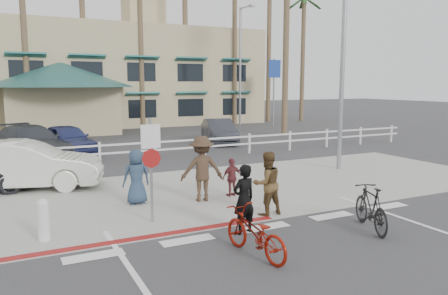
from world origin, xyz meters
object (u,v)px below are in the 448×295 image
sign_post (151,165)px  bike_red (255,233)px  car_white_sedan (25,165)px  bike_black (371,208)px

sign_post → bike_red: size_ratio=1.58×
sign_post → car_white_sedan: size_ratio=0.61×
bike_red → bike_black: (3.24, 0.17, 0.05)m
sign_post → car_white_sedan: bearing=116.9°
bike_red → bike_black: size_ratio=1.03×
sign_post → bike_red: sign_post is taller
sign_post → bike_black: (4.42, -2.83, -0.91)m
bike_red → car_white_sedan: 9.05m
bike_black → car_white_sedan: (-7.06, 8.03, 0.25)m
sign_post → bike_red: bearing=-68.6°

